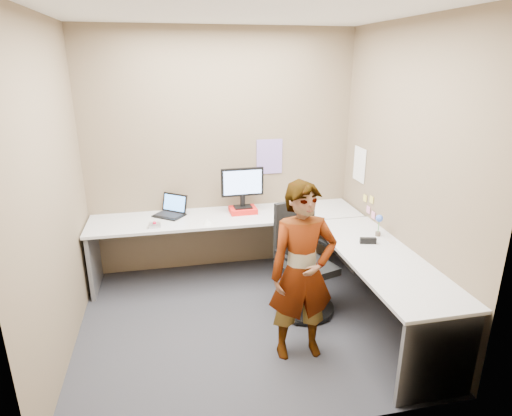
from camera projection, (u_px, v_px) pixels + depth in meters
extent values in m
plane|color=#28282D|center=(243.00, 322.00, 4.04)|extent=(3.00, 3.00, 0.00)
plane|color=brown|center=(222.00, 154.00, 4.81)|extent=(3.00, 0.00, 3.00)
plane|color=brown|center=(404.00, 176.00, 3.89)|extent=(0.00, 2.70, 2.70)
plane|color=brown|center=(51.00, 196.00, 3.31)|extent=(0.00, 2.70, 2.70)
plane|color=white|center=(240.00, 10.00, 3.16)|extent=(3.00, 3.00, 0.00)
cube|color=silver|center=(227.00, 217.00, 4.71)|extent=(2.96, 0.65, 0.03)
cube|color=silver|center=(381.00, 257.00, 3.74)|extent=(0.65, 1.91, 0.03)
cube|color=#59595B|center=(94.00, 258.00, 4.55)|extent=(0.04, 0.60, 0.70)
cube|color=#59595B|center=(347.00, 237.00, 5.11)|extent=(0.04, 0.60, 0.70)
cube|color=#59595B|center=(438.00, 360.00, 3.01)|extent=(0.60, 0.04, 0.70)
cube|color=red|center=(243.00, 210.00, 4.79)|extent=(0.30, 0.23, 0.06)
cube|color=black|center=(243.00, 207.00, 4.78)|extent=(0.20, 0.14, 0.01)
cube|color=black|center=(243.00, 201.00, 4.78)|extent=(0.05, 0.04, 0.12)
cube|color=black|center=(242.00, 182.00, 4.71)|extent=(0.47, 0.05, 0.32)
cube|color=#8FB3F8|center=(243.00, 182.00, 4.69)|extent=(0.42, 0.02, 0.27)
cube|color=black|center=(169.00, 215.00, 4.69)|extent=(0.38, 0.37, 0.02)
cube|color=black|center=(175.00, 203.00, 4.75)|extent=(0.29, 0.24, 0.20)
cube|color=#478BE2|center=(175.00, 203.00, 4.75)|extent=(0.25, 0.20, 0.16)
cube|color=#B7B7BC|center=(155.00, 225.00, 4.36)|extent=(0.12, 0.08, 0.04)
sphere|color=red|center=(154.00, 223.00, 4.35)|extent=(0.04, 0.04, 0.04)
cone|color=white|center=(207.00, 221.00, 4.45)|extent=(0.10, 0.10, 0.06)
cube|color=black|center=(368.00, 241.00, 3.98)|extent=(0.16, 0.07, 0.05)
cylinder|color=brown|center=(378.00, 234.00, 4.16)|extent=(0.05, 0.05, 0.04)
cylinder|color=#338C3F|center=(379.00, 225.00, 4.13)|extent=(0.01, 0.01, 0.14)
sphere|color=#3F68E0|center=(379.00, 218.00, 4.11)|extent=(0.07, 0.07, 0.07)
cube|color=#846BB7|center=(269.00, 157.00, 4.92)|extent=(0.30, 0.01, 0.40)
cube|color=white|center=(360.00, 165.00, 4.76)|extent=(0.01, 0.28, 0.38)
cube|color=#F2E059|center=(371.00, 200.00, 4.53)|extent=(0.01, 0.07, 0.07)
cube|color=pink|center=(368.00, 210.00, 4.62)|extent=(0.01, 0.07, 0.07)
cube|color=pink|center=(373.00, 215.00, 4.51)|extent=(0.01, 0.07, 0.07)
cube|color=#F2E059|center=(365.00, 198.00, 4.68)|extent=(0.01, 0.07, 0.07)
cylinder|color=black|center=(305.00, 307.00, 4.22)|extent=(0.57, 0.57, 0.04)
cylinder|color=black|center=(306.00, 287.00, 4.15)|extent=(0.06, 0.06, 0.40)
cube|color=black|center=(307.00, 268.00, 4.08)|extent=(0.59, 0.59, 0.07)
cube|color=black|center=(294.00, 228.00, 4.15)|extent=(0.44, 0.18, 0.56)
cube|color=black|center=(285.00, 257.00, 3.90)|extent=(0.13, 0.30, 0.03)
cube|color=black|center=(328.00, 246.00, 4.14)|extent=(0.13, 0.30, 0.03)
imported|color=#999399|center=(302.00, 272.00, 3.40)|extent=(0.55, 0.36, 1.50)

